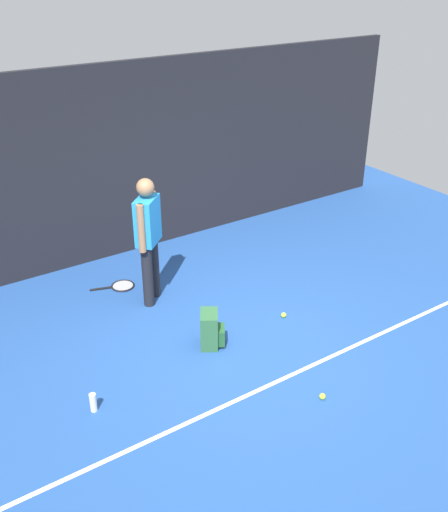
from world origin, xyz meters
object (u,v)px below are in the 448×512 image
object	(u,v)px
tennis_ball_near_player	(284,315)
water_bottle	(93,402)
tennis_player	(148,234)
tennis_racket	(121,286)
tennis_ball_by_fence	(322,396)
backpack	(211,330)

from	to	relation	value
tennis_ball_near_player	water_bottle	size ratio (longest dim) A/B	0.32
tennis_player	water_bottle	xyz separation A→B (m)	(-1.47, -1.56, -0.86)
tennis_racket	tennis_ball_by_fence	distance (m)	3.34
tennis_ball_near_player	tennis_racket	bearing A→B (deg)	127.11
backpack	water_bottle	world-z (taller)	backpack
tennis_ball_near_player	tennis_player	bearing A→B (deg)	132.37
tennis_ball_by_fence	water_bottle	distance (m)	2.34
tennis_player	tennis_ball_by_fence	size ratio (longest dim) A/B	25.76
water_bottle	tennis_ball_by_fence	bearing A→B (deg)	-29.54
tennis_ball_near_player	tennis_ball_by_fence	bearing A→B (deg)	-113.95
tennis_ball_near_player	backpack	bearing A→B (deg)	178.92
tennis_player	water_bottle	bearing A→B (deg)	-176.43
backpack	tennis_ball_near_player	xyz separation A→B (m)	(1.08, -0.02, -0.18)
tennis_racket	tennis_ball_near_player	distance (m)	2.31
water_bottle	tennis_player	bearing A→B (deg)	46.56
tennis_ball_by_fence	tennis_racket	bearing A→B (deg)	103.26
tennis_ball_by_fence	tennis_player	bearing A→B (deg)	101.61
tennis_racket	backpack	distance (m)	1.86
backpack	tennis_ball_near_player	distance (m)	1.09
tennis_ball_near_player	water_bottle	world-z (taller)	water_bottle
tennis_racket	water_bottle	xyz separation A→B (m)	(-1.26, -2.10, 0.09)
backpack	tennis_ball_by_fence	distance (m)	1.51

